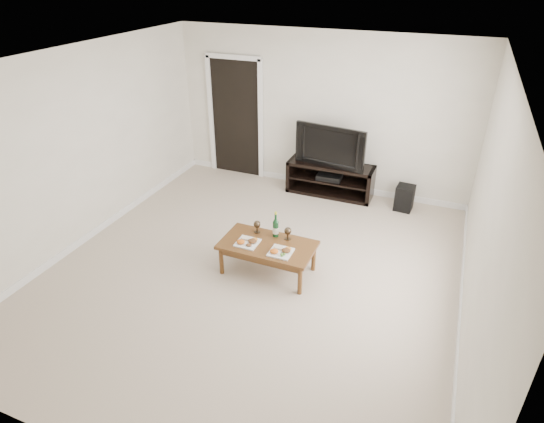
{
  "coord_description": "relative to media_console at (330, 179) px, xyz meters",
  "views": [
    {
      "loc": [
        2.01,
        -4.3,
        3.5
      ],
      "look_at": [
        0.11,
        0.37,
        0.7
      ],
      "focal_mm": 30.0,
      "sensor_mm": 36.0,
      "label": 1
    }
  ],
  "objects": [
    {
      "name": "goblet_left",
      "position": [
        -0.35,
        -2.24,
        0.23
      ],
      "size": [
        0.09,
        0.09,
        0.17
      ],
      "primitive_type": null,
      "color": "#3C3021",
      "rests_on": "coffee_table"
    },
    {
      "name": "television",
      "position": [
        0.0,
        0.0,
        0.61
      ],
      "size": [
        1.19,
        0.31,
        0.68
      ],
      "primitive_type": "imported",
      "rotation": [
        0.0,
        0.0,
        -0.13
      ],
      "color": "black",
      "rests_on": "media_console"
    },
    {
      "name": "av_receiver",
      "position": [
        -0.01,
        -0.01,
        0.05
      ],
      "size": [
        0.41,
        0.31,
        0.08
      ],
      "primitive_type": "cube",
      "rotation": [
        0.0,
        0.0,
        0.03
      ],
      "color": "black",
      "rests_on": "media_console"
    },
    {
      "name": "subwoofer",
      "position": [
        1.24,
        -0.08,
        -0.07
      ],
      "size": [
        0.29,
        0.29,
        0.41
      ],
      "primitive_type": "cube",
      "rotation": [
        0.0,
        0.0,
        -0.07
      ],
      "color": "black",
      "rests_on": "ground"
    },
    {
      "name": "doorway",
      "position": [
        -1.85,
        0.24,
        0.75
      ],
      "size": [
        0.9,
        0.02,
        2.05
      ],
      "primitive_type": "cube",
      "color": "black",
      "rests_on": "ground"
    },
    {
      "name": "back_wall",
      "position": [
        -0.3,
        0.27,
        1.02
      ],
      "size": [
        5.0,
        0.04,
        2.6
      ],
      "primitive_type": "cube",
      "color": "white",
      "rests_on": "ground"
    },
    {
      "name": "coffee_table",
      "position": [
        -0.12,
        -2.44,
        -0.07
      ],
      "size": [
        1.18,
        0.65,
        0.42
      ],
      "primitive_type": "cube",
      "rotation": [
        0.0,
        0.0,
        -0.01
      ],
      "color": "brown",
      "rests_on": "ground"
    },
    {
      "name": "plate_left",
      "position": [
        -0.36,
        -2.52,
        0.18
      ],
      "size": [
        0.27,
        0.27,
        0.07
      ],
      "primitive_type": "cube",
      "color": "white",
      "rests_on": "coffee_table"
    },
    {
      "name": "media_console",
      "position": [
        0.0,
        0.0,
        0.0
      ],
      "size": [
        1.43,
        0.45,
        0.55
      ],
      "primitive_type": "cube",
      "color": "black",
      "rests_on": "ground"
    },
    {
      "name": "ceiling",
      "position": [
        -0.3,
        -2.5,
        2.35
      ],
      "size": [
        5.0,
        5.5,
        0.04
      ],
      "primitive_type": "cube",
      "color": "white",
      "rests_on": "back_wall"
    },
    {
      "name": "plate_right",
      "position": [
        0.1,
        -2.56,
        0.18
      ],
      "size": [
        0.27,
        0.27,
        0.07
      ],
      "primitive_type": "cube",
      "color": "white",
      "rests_on": "coffee_table"
    },
    {
      "name": "wine_bottle",
      "position": [
        -0.1,
        -2.23,
        0.32
      ],
      "size": [
        0.07,
        0.07,
        0.35
      ],
      "primitive_type": "cylinder",
      "color": "#0F3719",
      "rests_on": "coffee_table"
    },
    {
      "name": "goblet_right",
      "position": [
        0.07,
        -2.25,
        0.23
      ],
      "size": [
        0.09,
        0.09,
        0.17
      ],
      "primitive_type": null,
      "color": "#3C3021",
      "rests_on": "coffee_table"
    },
    {
      "name": "floor",
      "position": [
        -0.3,
        -2.5,
        -0.28
      ],
      "size": [
        5.5,
        5.5,
        0.0
      ],
      "primitive_type": "plane",
      "color": "beige",
      "rests_on": "ground"
    }
  ]
}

